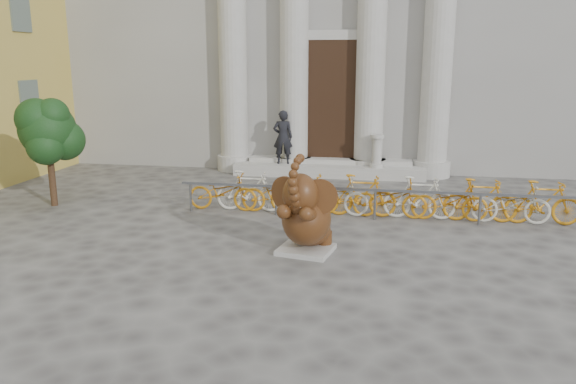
% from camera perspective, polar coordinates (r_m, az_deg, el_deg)
% --- Properties ---
extents(ground, '(80.00, 80.00, 0.00)m').
position_cam_1_polar(ground, '(9.06, -1.90, -10.15)').
color(ground, '#474442').
rests_on(ground, ground).
extents(entrance_steps, '(6.00, 1.20, 0.36)m').
position_cam_1_polar(entrance_steps, '(17.94, 4.19, 2.28)').
color(entrance_steps, '#A8A59E').
rests_on(entrance_steps, ground).
extents(elephant_statue, '(1.29, 1.52, 1.95)m').
position_cam_1_polar(elephant_statue, '(10.60, 1.80, -2.54)').
color(elephant_statue, '#A8A59E').
rests_on(elephant_statue, ground).
extents(bike_rack, '(9.26, 0.53, 1.00)m').
position_cam_1_polar(bike_rack, '(13.24, 8.81, -0.41)').
color(bike_rack, slate).
rests_on(bike_rack, ground).
extents(tree, '(1.56, 1.42, 2.71)m').
position_cam_1_polar(tree, '(15.05, -23.19, 5.69)').
color(tree, '#332114').
rests_on(tree, ground).
extents(pedestrian, '(0.68, 0.50, 1.70)m').
position_cam_1_polar(pedestrian, '(17.84, -0.52, 5.60)').
color(pedestrian, black).
rests_on(pedestrian, entrance_steps).
extents(balustrade_post, '(0.41, 0.41, 1.01)m').
position_cam_1_polar(balustrade_post, '(17.45, 9.00, 3.99)').
color(balustrade_post, '#A8A59E').
rests_on(balustrade_post, entrance_steps).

